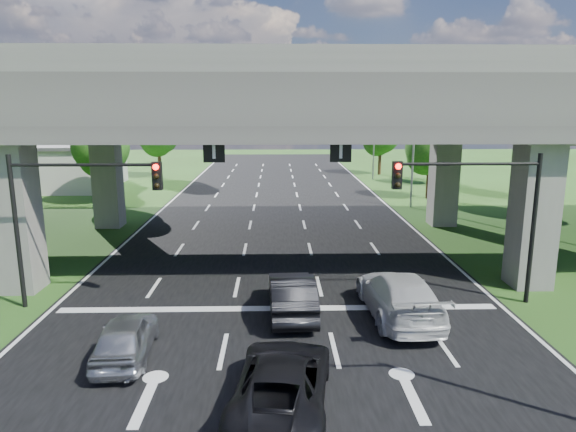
{
  "coord_description": "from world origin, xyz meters",
  "views": [
    {
      "loc": [
        -0.07,
        -15.29,
        7.72
      ],
      "look_at": [
        0.48,
        8.05,
        2.75
      ],
      "focal_mm": 32.0,
      "sensor_mm": 36.0,
      "label": 1
    }
  ],
  "objects_px": {
    "streetlight_far": "(409,132)",
    "car_silver": "(126,337)",
    "car_dark": "(292,294)",
    "streetlight_beyond": "(371,125)",
    "car_white": "(399,295)",
    "signal_right": "(481,201)",
    "signal_left": "(71,202)",
    "car_trailing": "(282,382)"
  },
  "relations": [
    {
      "from": "streetlight_far",
      "to": "car_silver",
      "type": "height_order",
      "value": "streetlight_far"
    },
    {
      "from": "car_dark",
      "to": "streetlight_beyond",
      "type": "bearing_deg",
      "value": -106.88
    },
    {
      "from": "car_silver",
      "to": "car_white",
      "type": "distance_m",
      "value": 9.73
    },
    {
      "from": "signal_right",
      "to": "car_white",
      "type": "distance_m",
      "value": 4.89
    },
    {
      "from": "signal_right",
      "to": "signal_left",
      "type": "bearing_deg",
      "value": 180.0
    },
    {
      "from": "signal_right",
      "to": "streetlight_beyond",
      "type": "xyz_separation_m",
      "value": [
        2.27,
        36.06,
        1.66
      ]
    },
    {
      "from": "signal_right",
      "to": "car_trailing",
      "type": "distance_m",
      "value": 11.08
    },
    {
      "from": "signal_right",
      "to": "streetlight_far",
      "type": "height_order",
      "value": "streetlight_far"
    },
    {
      "from": "signal_right",
      "to": "signal_left",
      "type": "height_order",
      "value": "same"
    },
    {
      "from": "car_silver",
      "to": "streetlight_beyond",
      "type": "bearing_deg",
      "value": -114.16
    },
    {
      "from": "streetlight_far",
      "to": "car_white",
      "type": "distance_m",
      "value": 22.64
    },
    {
      "from": "signal_right",
      "to": "streetlight_beyond",
      "type": "relative_size",
      "value": 0.6
    },
    {
      "from": "signal_left",
      "to": "car_dark",
      "type": "bearing_deg",
      "value": -6.46
    },
    {
      "from": "car_silver",
      "to": "streetlight_far",
      "type": "bearing_deg",
      "value": -125.33
    },
    {
      "from": "streetlight_beyond",
      "to": "car_dark",
      "type": "distance_m",
      "value": 38.56
    },
    {
      "from": "streetlight_beyond",
      "to": "car_silver",
      "type": "distance_m",
      "value": 43.32
    },
    {
      "from": "car_silver",
      "to": "car_trailing",
      "type": "height_order",
      "value": "car_trailing"
    },
    {
      "from": "car_silver",
      "to": "car_trailing",
      "type": "distance_m",
      "value": 5.6
    },
    {
      "from": "signal_right",
      "to": "car_trailing",
      "type": "relative_size",
      "value": 1.17
    },
    {
      "from": "streetlight_far",
      "to": "car_dark",
      "type": "distance_m",
      "value": 23.63
    },
    {
      "from": "car_white",
      "to": "signal_right",
      "type": "bearing_deg",
      "value": -161.11
    },
    {
      "from": "car_dark",
      "to": "car_white",
      "type": "height_order",
      "value": "car_white"
    },
    {
      "from": "streetlight_beyond",
      "to": "car_dark",
      "type": "xyz_separation_m",
      "value": [
        -9.59,
        -37.0,
        -5.04
      ]
    },
    {
      "from": "streetlight_far",
      "to": "streetlight_beyond",
      "type": "relative_size",
      "value": 1.0
    },
    {
      "from": "streetlight_far",
      "to": "car_white",
      "type": "bearing_deg",
      "value": -104.72
    },
    {
      "from": "car_silver",
      "to": "car_white",
      "type": "xyz_separation_m",
      "value": [
        9.25,
        3.01,
        0.16
      ]
    },
    {
      "from": "streetlight_beyond",
      "to": "car_white",
      "type": "relative_size",
      "value": 1.74
    },
    {
      "from": "signal_right",
      "to": "car_dark",
      "type": "relative_size",
      "value": 1.28
    },
    {
      "from": "streetlight_beyond",
      "to": "car_dark",
      "type": "height_order",
      "value": "streetlight_beyond"
    },
    {
      "from": "car_dark",
      "to": "car_trailing",
      "type": "height_order",
      "value": "car_dark"
    },
    {
      "from": "signal_left",
      "to": "streetlight_far",
      "type": "bearing_deg",
      "value": 48.22
    },
    {
      "from": "signal_right",
      "to": "car_dark",
      "type": "height_order",
      "value": "signal_right"
    },
    {
      "from": "signal_left",
      "to": "streetlight_beyond",
      "type": "distance_m",
      "value": 40.3
    },
    {
      "from": "car_dark",
      "to": "signal_left",
      "type": "bearing_deg",
      "value": -8.8
    },
    {
      "from": "car_silver",
      "to": "signal_right",
      "type": "bearing_deg",
      "value": -165.05
    },
    {
      "from": "car_trailing",
      "to": "car_white",
      "type": "bearing_deg",
      "value": -119.92
    },
    {
      "from": "car_white",
      "to": "streetlight_far",
      "type": "bearing_deg",
      "value": -107.12
    },
    {
      "from": "streetlight_far",
      "to": "car_trailing",
      "type": "distance_m",
      "value": 29.42
    },
    {
      "from": "car_white",
      "to": "streetlight_beyond",
      "type": "bearing_deg",
      "value": -100.94
    },
    {
      "from": "streetlight_beyond",
      "to": "car_silver",
      "type": "bearing_deg",
      "value": -110.22
    },
    {
      "from": "streetlight_beyond",
      "to": "car_white",
      "type": "xyz_separation_m",
      "value": [
        -5.61,
        -37.36,
        -4.98
      ]
    },
    {
      "from": "signal_left",
      "to": "car_white",
      "type": "relative_size",
      "value": 1.04
    }
  ]
}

